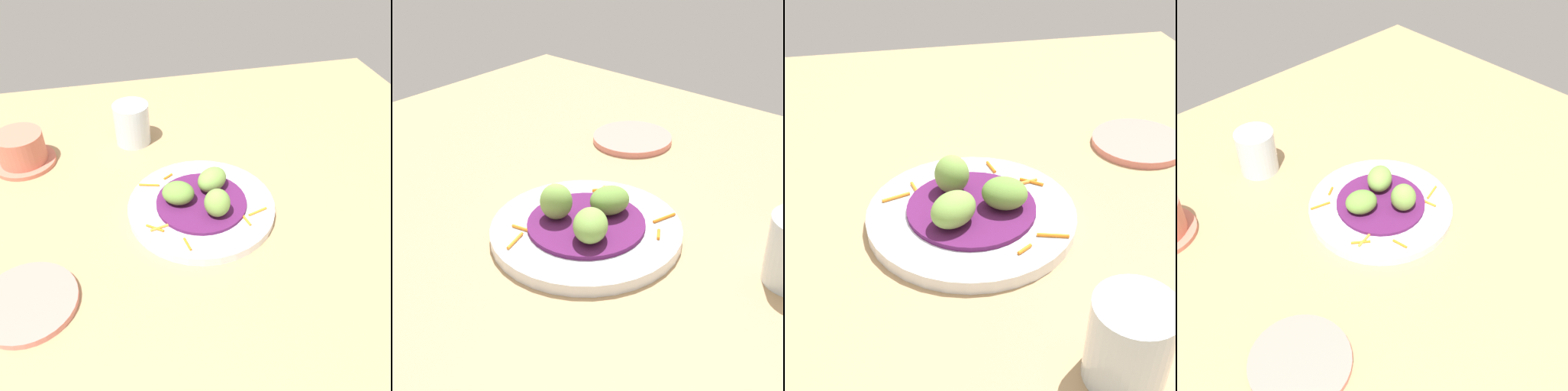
# 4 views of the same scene
# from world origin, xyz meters

# --- Properties ---
(table_surface) EXTENTS (1.10, 1.10, 0.02)m
(table_surface) POSITION_xyz_m (0.00, 0.00, 0.01)
(table_surface) COLOR tan
(table_surface) RESTS_ON ground
(main_plate) EXTENTS (0.24, 0.24, 0.02)m
(main_plate) POSITION_xyz_m (0.04, 0.02, 0.03)
(main_plate) COLOR silver
(main_plate) RESTS_ON table_surface
(cabbage_bed) EXTENTS (0.15, 0.15, 0.01)m
(cabbage_bed) POSITION_xyz_m (0.04, 0.02, 0.04)
(cabbage_bed) COLOR #51194C
(cabbage_bed) RESTS_ON main_plate
(carrot_garnish) EXTENTS (0.18, 0.19, 0.00)m
(carrot_garnish) POSITION_xyz_m (0.02, 0.04, 0.04)
(carrot_garnish) COLOR orange
(carrot_garnish) RESTS_ON main_plate
(guac_scoop_left) EXTENTS (0.05, 0.05, 0.05)m
(guac_scoop_left) POSITION_xyz_m (0.01, 0.00, 0.06)
(guac_scoop_left) COLOR #759E47
(guac_scoop_left) RESTS_ON cabbage_bed
(guac_scoop_center) EXTENTS (0.07, 0.07, 0.04)m
(guac_scoop_center) POSITION_xyz_m (0.07, -0.01, 0.06)
(guac_scoop_center) COLOR #759E47
(guac_scoop_center) RESTS_ON cabbage_bed
(guac_scoop_right) EXTENTS (0.06, 0.06, 0.04)m
(guac_scoop_right) POSITION_xyz_m (0.05, 0.05, 0.06)
(guac_scoop_right) COLOR olive
(guac_scoop_right) RESTS_ON cabbage_bed
(side_plate_small) EXTENTS (0.13, 0.13, 0.01)m
(side_plate_small) POSITION_xyz_m (-0.09, 0.28, 0.03)
(side_plate_small) COLOR tan
(side_plate_small) RESTS_ON table_surface
(terracotta_bowl) EXTENTS (0.11, 0.11, 0.06)m
(terracotta_bowl) POSITION_xyz_m (0.24, 0.31, 0.05)
(terracotta_bowl) COLOR #C66B56
(terracotta_bowl) RESTS_ON table_surface
(water_glass) EXTENTS (0.07, 0.07, 0.08)m
(water_glass) POSITION_xyz_m (0.27, 0.10, 0.06)
(water_glass) COLOR silver
(water_glass) RESTS_ON table_surface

